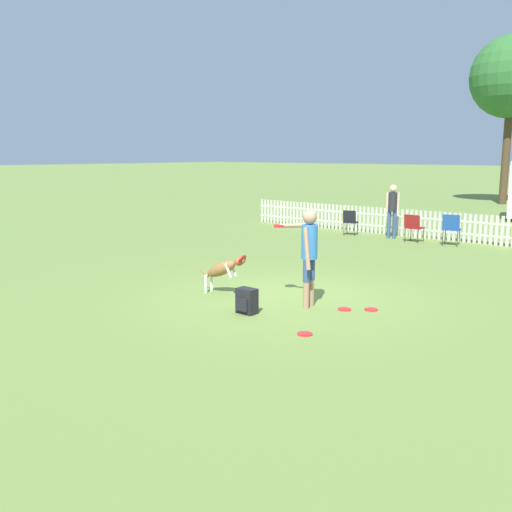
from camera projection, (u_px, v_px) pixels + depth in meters
The scene contains 13 objects.
ground_plane at pixel (289, 298), 10.70m from camera, with size 240.00×240.00×0.00m, color olive.
handler_person at pixel (308, 247), 9.88m from camera, with size 1.06×0.51×1.71m.
leaping_dog at pixel (223, 269), 10.90m from camera, with size 1.15×0.39×0.81m.
frisbee_near_handler at pixel (305, 334), 8.53m from camera, with size 0.23×0.23×0.02m.
frisbee_near_dog at pixel (371, 310), 9.85m from camera, with size 0.23×0.23×0.02m.
frisbee_midfield at pixel (344, 309), 9.87m from camera, with size 0.23×0.23×0.02m.
backpack_on_grass at pixel (247, 301), 9.62m from camera, with size 0.34×0.26×0.43m.
picket_fence at pixel (467, 228), 17.21m from camera, with size 16.40×0.04×0.88m.
folding_chair_blue_left at pixel (414, 226), 17.26m from camera, with size 0.50×0.52×0.85m.
folding_chair_center at pixel (451, 227), 16.59m from camera, with size 0.59×0.60×0.93m.
folding_chair_green_right at pixel (350, 220), 18.72m from camera, with size 0.52×0.54×0.83m.
spectator_standing at pixel (393, 206), 17.97m from camera, with size 0.40×0.27×1.70m.
tree_left_grove at pixel (512, 77), 29.19m from camera, with size 4.20×4.20×8.64m.
Camera 1 is at (6.33, -8.27, 2.68)m, focal length 40.00 mm.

